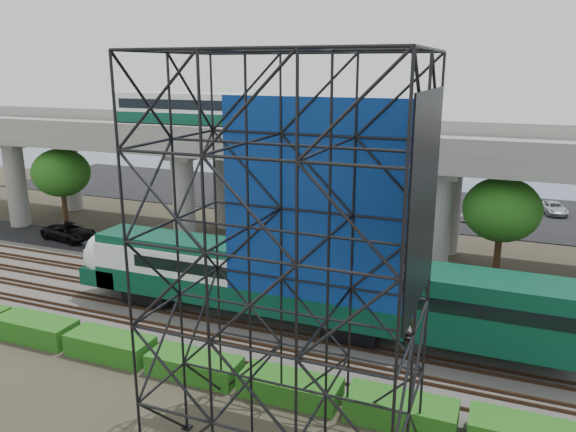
% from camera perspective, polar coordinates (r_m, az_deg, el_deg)
% --- Properties ---
extents(ground, '(140.00, 140.00, 0.00)m').
position_cam_1_polar(ground, '(32.40, -6.98, -11.80)').
color(ground, '#474233').
rests_on(ground, ground).
extents(ballast_bed, '(90.00, 12.00, 0.20)m').
position_cam_1_polar(ballast_bed, '(33.93, -5.34, -10.27)').
color(ballast_bed, slate).
rests_on(ballast_bed, ground).
extents(service_road, '(90.00, 5.00, 0.08)m').
position_cam_1_polar(service_road, '(41.08, 0.11, -5.70)').
color(service_road, black).
rests_on(service_road, ground).
extents(parking_lot, '(90.00, 18.00, 0.08)m').
position_cam_1_polar(parking_lot, '(62.58, 8.17, 1.41)').
color(parking_lot, black).
rests_on(parking_lot, ground).
extents(harbor_water, '(140.00, 40.00, 0.03)m').
position_cam_1_polar(harbor_water, '(83.69, 11.86, 4.64)').
color(harbor_water, '#475A76').
rests_on(harbor_water, ground).
extents(rail_tracks, '(90.00, 9.52, 0.16)m').
position_cam_1_polar(rail_tracks, '(33.86, -5.34, -9.99)').
color(rail_tracks, '#472D1E').
rests_on(rail_tracks, ballast_bed).
extents(commuter_train, '(29.30, 3.06, 4.30)m').
position_cam_1_polar(commuter_train, '(31.74, -0.98, -6.57)').
color(commuter_train, black).
rests_on(commuter_train, rail_tracks).
extents(overpass, '(80.00, 12.00, 12.40)m').
position_cam_1_polar(overpass, '(44.34, 1.73, 6.76)').
color(overpass, '#9E9B93').
rests_on(overpass, ground).
extents(scaffold_tower, '(9.36, 6.36, 15.00)m').
position_cam_1_polar(scaffold_tower, '(19.83, -0.01, -5.85)').
color(scaffold_tower, black).
rests_on(scaffold_tower, ground).
extents(hedge_strip, '(34.60, 1.80, 1.20)m').
position_cam_1_polar(hedge_strip, '(28.42, -9.49, -14.69)').
color(hedge_strip, '#185914').
rests_on(hedge_strip, ground).
extents(trees, '(40.94, 16.94, 7.69)m').
position_cam_1_polar(trees, '(46.36, -2.63, 3.80)').
color(trees, '#382314').
rests_on(trees, ground).
extents(suv, '(5.55, 3.23, 1.45)m').
position_cam_1_polar(suv, '(51.66, -21.31, -1.50)').
color(suv, black).
rests_on(suv, service_road).
extents(parked_cars, '(37.20, 9.71, 1.31)m').
position_cam_1_polar(parked_cars, '(61.87, 8.19, 1.87)').
color(parked_cars, silver).
rests_on(parked_cars, parking_lot).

